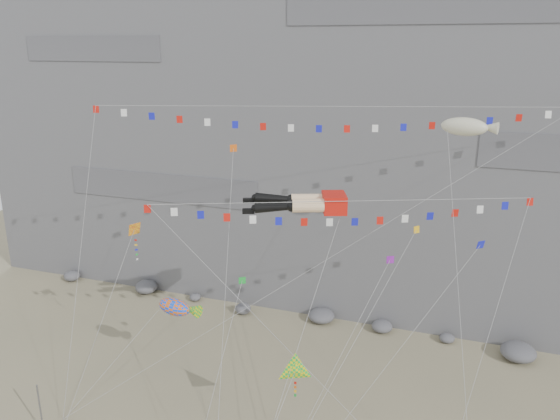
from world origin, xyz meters
name	(u,v)px	position (x,y,z in m)	size (l,w,h in m)	color
cliff	(361,57)	(0.00, 32.00, 25.00)	(80.00, 28.00, 50.00)	slate
talus_boulders	(321,316)	(0.00, 17.00, 0.60)	(60.00, 3.00, 1.20)	slate
anchor_pole_left	(40,410)	(-14.41, -5.23, 2.00)	(0.12, 0.12, 4.00)	slate
legs_kite	(306,203)	(1.81, 4.59, 15.88)	(7.36, 14.13, 20.43)	red
flag_banner_upper	(333,107)	(2.32, 9.86, 21.97)	(34.42, 18.83, 30.56)	red
flag_banner_lower	(343,202)	(4.52, 4.27, 16.33)	(24.02, 11.93, 19.35)	red
harlequin_kite	(134,230)	(-10.61, 2.13, 13.33)	(3.47, 8.24, 15.35)	red
fish_windsock	(174,307)	(-7.63, 2.08, 7.53)	(8.52, 6.82, 11.43)	#F7620C
delta_kite	(295,371)	(3.12, -1.72, 6.69)	(2.75, 7.57, 9.61)	yellow
blimp_windsock	(464,127)	(11.72, 10.05, 20.86)	(4.99, 14.14, 24.73)	beige
small_kite_a	(233,153)	(-4.55, 6.76, 18.58)	(4.99, 14.55, 23.79)	#E05912
small_kite_b	(389,262)	(7.53, 6.57, 11.43)	(5.65, 11.89, 16.84)	purple
small_kite_c	(241,284)	(-1.42, 0.51, 11.02)	(1.30, 8.28, 13.58)	green
small_kite_d	(414,235)	(9.07, 7.19, 13.53)	(7.37, 15.74, 21.48)	#ECAC13
small_kite_e	(477,249)	(13.24, 3.59, 14.26)	(10.50, 9.42, 19.55)	#1519B8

